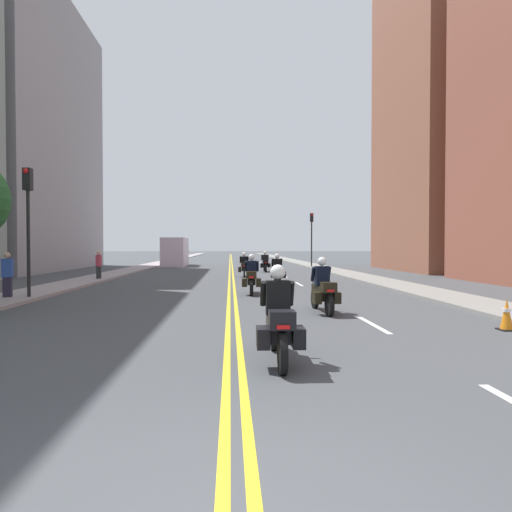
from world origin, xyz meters
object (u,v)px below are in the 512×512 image
(motorcycle_1, at_px, (323,290))
(motorcycle_3, at_px, (277,271))
(motorcycle_5, at_px, (265,263))
(pedestrian_1, at_px, (7,275))
(motorcycle_2, at_px, (252,278))
(parked_truck, at_px, (176,253))
(traffic_cone_0, at_px, (507,315))
(traffic_light_far, at_px, (312,230))
(traffic_light_near, at_px, (28,209))
(motorcycle_4, at_px, (244,267))
(pedestrian_0, at_px, (99,265))
(motorcycle_0, at_px, (278,323))

(motorcycle_1, height_order, motorcycle_3, motorcycle_1)
(motorcycle_5, distance_m, pedestrian_1, 20.54)
(motorcycle_2, distance_m, parked_truck, 28.02)
(motorcycle_1, bearing_deg, motorcycle_3, 87.93)
(traffic_cone_0, distance_m, pedestrian_1, 15.91)
(motorcycle_2, bearing_deg, pedestrian_1, -167.24)
(traffic_light_far, height_order, parked_truck, traffic_light_far)
(traffic_light_near, relative_size, parked_truck, 0.74)
(motorcycle_1, relative_size, pedestrian_1, 1.30)
(motorcycle_4, xyz_separation_m, traffic_cone_0, (5.52, -18.51, -0.29))
(motorcycle_1, distance_m, motorcycle_5, 21.20)
(motorcycle_1, height_order, pedestrian_0, pedestrian_0)
(motorcycle_0, height_order, pedestrian_1, pedestrian_1)
(traffic_light_near, relative_size, traffic_light_far, 0.96)
(motorcycle_1, relative_size, motorcycle_2, 1.05)
(traffic_cone_0, bearing_deg, traffic_light_near, 154.25)
(parked_truck, bearing_deg, motorcycle_2, -76.85)
(pedestrian_0, bearing_deg, motorcycle_1, -135.94)
(pedestrian_1, xyz_separation_m, parked_truck, (2.55, 28.74, 0.38))
(motorcycle_4, bearing_deg, motorcycle_5, 73.92)
(motorcycle_4, relative_size, traffic_cone_0, 2.85)
(motorcycle_4, xyz_separation_m, traffic_light_near, (-8.20, -11.89, 2.65))
(motorcycle_1, relative_size, pedestrian_0, 1.33)
(motorcycle_1, bearing_deg, traffic_light_far, 76.93)
(motorcycle_2, bearing_deg, motorcycle_5, 86.99)
(traffic_cone_0, bearing_deg, motorcycle_4, 106.61)
(motorcycle_1, xyz_separation_m, parked_truck, (-8.22, 32.44, 0.62))
(motorcycle_0, height_order, motorcycle_4, motorcycle_0)
(motorcycle_0, xyz_separation_m, motorcycle_4, (0.09, 21.09, -0.01))
(motorcycle_2, xyz_separation_m, parked_truck, (-6.37, 27.28, 0.61))
(motorcycle_5, xyz_separation_m, traffic_light_near, (-9.98, -17.50, 2.66))
(motorcycle_1, relative_size, traffic_light_far, 0.45)
(motorcycle_0, relative_size, motorcycle_4, 1.07)
(motorcycle_4, xyz_separation_m, motorcycle_5, (1.79, 5.61, -0.01))
(motorcycle_1, relative_size, traffic_light_near, 0.47)
(motorcycle_0, xyz_separation_m, parked_truck, (-6.31, 37.93, 0.61))
(traffic_cone_0, relative_size, traffic_light_far, 0.15)
(motorcycle_2, height_order, pedestrian_0, pedestrian_0)
(pedestrian_1, bearing_deg, motorcycle_2, -179.47)
(motorcycle_5, height_order, parked_truck, parked_truck)
(pedestrian_0, bearing_deg, traffic_light_near, -173.25)
(motorcycle_1, distance_m, traffic_light_far, 28.03)
(motorcycle_0, relative_size, traffic_cone_0, 3.04)
(motorcycle_1, xyz_separation_m, motorcycle_5, (-0.04, 21.20, -0.01))
(traffic_light_near, bearing_deg, motorcycle_5, 60.30)
(motorcycle_2, distance_m, motorcycle_5, 16.14)
(motorcycle_3, distance_m, traffic_cone_0, 13.93)
(traffic_light_far, bearing_deg, motorcycle_2, -106.39)
(motorcycle_5, xyz_separation_m, traffic_cone_0, (3.74, -24.12, -0.28))
(traffic_light_far, bearing_deg, traffic_light_near, -121.79)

